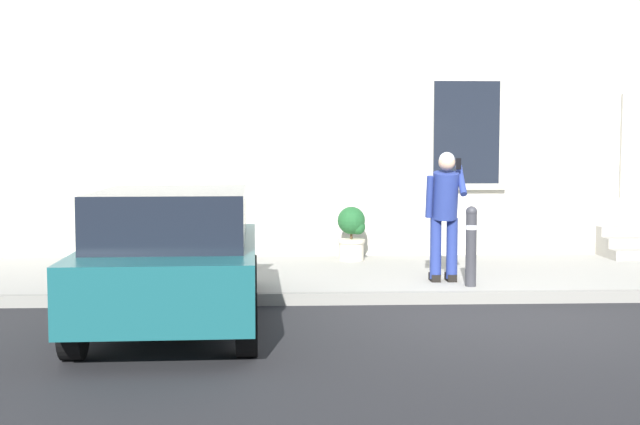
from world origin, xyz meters
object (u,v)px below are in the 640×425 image
at_px(hatchback_car_teal, 174,255).
at_px(planter_olive, 199,233).
at_px(person_on_phone, 445,208).
at_px(bollard_near_person, 471,243).
at_px(planter_cream, 352,232).

bearing_deg(hatchback_car_teal, planter_olive, 92.00).
relative_size(hatchback_car_teal, person_on_phone, 2.36).
distance_m(hatchback_car_teal, bollard_near_person, 3.97).
bearing_deg(bollard_near_person, person_on_phone, 129.52).
xyz_separation_m(bollard_near_person, planter_olive, (-3.77, 2.59, -0.11)).
xyz_separation_m(person_on_phone, planter_cream, (-1.05, 2.25, -0.54)).
distance_m(bollard_near_person, planter_cream, 2.92).
bearing_deg(planter_olive, bollard_near_person, -34.45).
height_order(bollard_near_person, planter_olive, bollard_near_person).
bearing_deg(planter_olive, hatchback_car_teal, -88.00).
relative_size(planter_olive, planter_cream, 1.00).
xyz_separation_m(planter_olive, planter_cream, (2.43, 0.01, 0.00)).
relative_size(hatchback_car_teal, planter_olive, 4.79).
relative_size(bollard_near_person, planter_olive, 1.22).
height_order(person_on_phone, planter_cream, person_on_phone).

